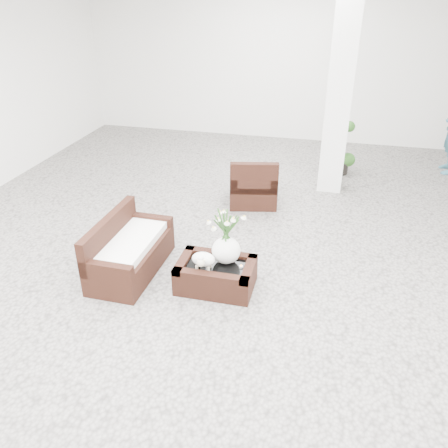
% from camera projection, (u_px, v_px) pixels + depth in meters
% --- Properties ---
extents(ground, '(11.00, 11.00, 0.00)m').
position_uv_depth(ground, '(226.00, 262.00, 6.06)').
color(ground, gray).
rests_on(ground, ground).
extents(column, '(0.40, 0.40, 3.50)m').
position_uv_depth(column, '(340.00, 87.00, 7.38)').
color(column, white).
rests_on(column, ground).
extents(coffee_table, '(0.90, 0.60, 0.31)m').
position_uv_depth(coffee_table, '(216.00, 276.00, 5.50)').
color(coffee_table, '#35180F').
rests_on(coffee_table, ground).
extents(sheep_figurine, '(0.28, 0.23, 0.21)m').
position_uv_depth(sheep_figurine, '(203.00, 261.00, 5.32)').
color(sheep_figurine, white).
rests_on(sheep_figurine, coffee_table).
extents(planter_narcissus, '(0.44, 0.44, 0.80)m').
position_uv_depth(planter_narcissus, '(226.00, 232.00, 5.31)').
color(planter_narcissus, white).
rests_on(planter_narcissus, coffee_table).
extents(tealight, '(0.04, 0.04, 0.03)m').
position_uv_depth(tealight, '(241.00, 266.00, 5.38)').
color(tealight, white).
rests_on(tealight, coffee_table).
extents(armchair, '(0.88, 0.86, 0.80)m').
position_uv_depth(armchair, '(253.00, 180.00, 7.49)').
color(armchair, '#35180F').
rests_on(armchair, ground).
extents(loveseat, '(0.67, 1.35, 0.72)m').
position_uv_depth(loveseat, '(130.00, 246.00, 5.73)').
color(loveseat, '#35180F').
rests_on(loveseat, ground).
extents(topiary, '(0.37, 0.37, 1.39)m').
position_uv_depth(topiary, '(343.00, 138.00, 8.50)').
color(topiary, '#234C18').
rests_on(topiary, ground).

